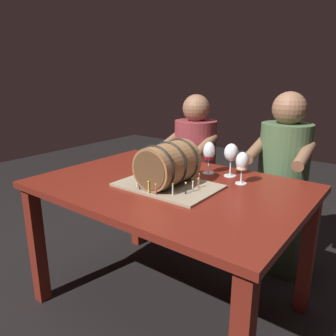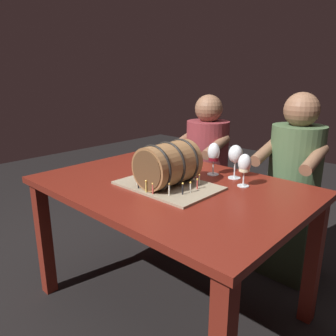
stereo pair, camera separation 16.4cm
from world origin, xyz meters
name	(u,v)px [view 2 (the right image)]	position (x,y,z in m)	size (l,w,h in m)	color
ground_plane	(170,303)	(0.00, 0.00, 0.00)	(8.00, 8.00, 0.00)	black
dining_table	(170,202)	(0.00, 0.00, 0.65)	(1.39, 0.97, 0.75)	maroon
barrel_cake	(168,167)	(0.02, -0.04, 0.86)	(0.50, 0.34, 0.24)	gray
wine_glass_empty	(236,155)	(0.20, 0.32, 0.89)	(0.08, 0.08, 0.19)	white
wine_glass_white	(245,165)	(0.30, 0.23, 0.87)	(0.07, 0.07, 0.17)	white
wine_glass_red	(214,154)	(0.07, 0.29, 0.88)	(0.07, 0.07, 0.19)	white
person_seated_left	(206,176)	(-0.34, 0.79, 0.53)	(0.39, 0.49, 1.17)	#4C1B1E
person_seated_right	(292,195)	(0.34, 0.79, 0.56)	(0.38, 0.47, 1.21)	#2A3A24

